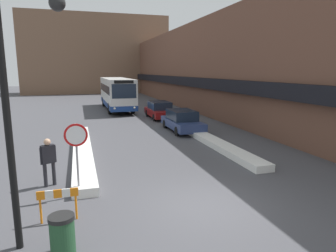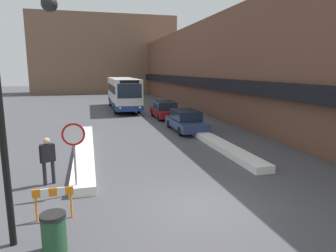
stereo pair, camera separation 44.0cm
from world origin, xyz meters
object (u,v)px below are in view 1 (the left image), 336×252
at_px(trash_bin, 62,235).
at_px(parked_car_front, 182,121).
at_px(parked_car_middle, 160,110).
at_px(pedestrian, 48,158).
at_px(stop_sign, 76,144).
at_px(city_bus, 117,93).
at_px(street_lamp, 20,93).
at_px(construction_barricade, 58,199).

bearing_deg(trash_bin, parked_car_front, 59.92).
bearing_deg(parked_car_middle, pedestrian, -119.56).
bearing_deg(parked_car_middle, parked_car_front, -90.00).
bearing_deg(stop_sign, city_bus, 79.63).
bearing_deg(trash_bin, street_lamp, 141.93).
xyz_separation_m(city_bus, construction_barricade, (-4.66, -24.13, -1.15)).
bearing_deg(pedestrian, trash_bin, -106.21).
bearing_deg(city_bus, stop_sign, -100.37).
xyz_separation_m(city_bus, trash_bin, (-4.48, -25.77, -1.34)).
xyz_separation_m(parked_car_middle, street_lamp, (-8.09, -18.10, 2.98)).
xyz_separation_m(parked_car_front, pedestrian, (-8.02, -8.21, 0.35)).
distance_m(street_lamp, trash_bin, 3.35).
distance_m(parked_car_front, trash_bin, 14.72).
bearing_deg(parked_car_front, parked_car_middle, 90.00).
xyz_separation_m(pedestrian, construction_barricade, (0.47, -2.88, -0.40)).
relative_size(city_bus, parked_car_front, 2.46).
bearing_deg(city_bus, trash_bin, -99.87).
bearing_deg(trash_bin, pedestrian, 98.06).
bearing_deg(trash_bin, stop_sign, 83.54).
bearing_deg(street_lamp, city_bus, 78.34).
height_order(city_bus, street_lamp, street_lamp).
distance_m(parked_car_front, street_lamp, 14.92).
xyz_separation_m(parked_car_middle, construction_barricade, (-7.55, -17.02, -0.06)).
xyz_separation_m(parked_car_middle, stop_sign, (-7.00, -15.36, 1.08)).
xyz_separation_m(parked_car_front, parked_car_middle, (0.00, 5.93, 0.00)).
xyz_separation_m(street_lamp, construction_barricade, (0.54, 1.08, -3.04)).
relative_size(stop_sign, trash_bin, 2.62).
bearing_deg(stop_sign, trash_bin, -96.46).
distance_m(pedestrian, construction_barricade, 2.95).
height_order(stop_sign, trash_bin, stop_sign).
bearing_deg(trash_bin, construction_barricade, 96.06).
relative_size(city_bus, pedestrian, 6.27).
distance_m(city_bus, street_lamp, 25.81).
height_order(street_lamp, trash_bin, street_lamp).
bearing_deg(parked_car_front, trash_bin, -120.08).
height_order(parked_car_middle, street_lamp, street_lamp).
height_order(city_bus, pedestrian, city_bus).
relative_size(parked_car_middle, trash_bin, 4.63).
height_order(city_bus, construction_barricade, city_bus).
bearing_deg(pedestrian, street_lamp, -115.39).
height_order(parked_car_front, trash_bin, parked_car_front).
xyz_separation_m(stop_sign, pedestrian, (-1.01, 1.23, -0.74)).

